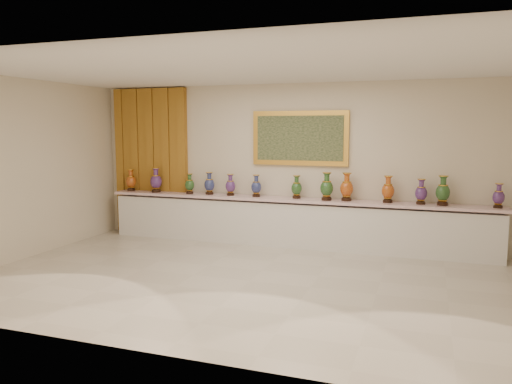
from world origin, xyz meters
TOP-DOWN VIEW (x-y plane):
  - ground at (0.00, 0.00)m, footprint 8.00×8.00m
  - room at (-2.53, 2.44)m, footprint 8.00×8.00m
  - counter at (0.00, 2.27)m, footprint 7.28×0.48m
  - vase_0 at (-3.41, 2.26)m, footprint 0.25×0.25m
  - vase_1 at (-2.80, 2.23)m, footprint 0.30×0.30m
  - vase_2 at (-2.06, 2.24)m, footprint 0.18×0.18m
  - vase_3 at (-1.65, 2.27)m, footprint 0.22×0.22m
  - vase_4 at (-1.20, 2.25)m, footprint 0.19×0.19m
  - vase_5 at (-0.68, 2.26)m, footprint 0.24×0.24m
  - vase_6 at (0.09, 2.29)m, footprint 0.22×0.22m
  - vase_7 at (0.66, 2.22)m, footprint 0.27×0.27m
  - vase_8 at (1.01, 2.27)m, footprint 0.30×0.30m
  - vase_9 at (1.72, 2.29)m, footprint 0.27×0.27m
  - vase_10 at (2.26, 2.28)m, footprint 0.24×0.24m
  - vase_11 at (2.61, 2.26)m, footprint 0.28×0.28m
  - vase_12 at (3.45, 2.27)m, footprint 0.21×0.21m
  - label_card at (-1.11, 2.13)m, footprint 0.10×0.06m

SIDE VIEW (x-z plane):
  - ground at x=0.00m, z-range 0.00..0.00m
  - counter at x=0.00m, z-range -0.01..0.89m
  - label_card at x=-1.11m, z-range 0.90..0.90m
  - vase_2 at x=-2.06m, z-range 0.88..1.28m
  - vase_12 at x=3.45m, z-range 0.88..1.28m
  - vase_4 at x=-1.20m, z-range 0.88..1.29m
  - vase_5 at x=-0.68m, z-range 0.88..1.29m
  - vase_6 at x=0.09m, z-range 0.88..1.30m
  - vase_10 at x=2.26m, z-range 0.88..1.31m
  - vase_3 at x=-1.65m, z-range 0.88..1.31m
  - vase_0 at x=-3.41m, z-range 0.88..1.32m
  - vase_9 at x=1.72m, z-range 0.88..1.34m
  - vase_1 at x=-2.80m, z-range 0.87..1.37m
  - vase_7 at x=0.66m, z-range 0.87..1.37m
  - vase_8 at x=1.01m, z-range 0.87..1.37m
  - vase_11 at x=2.61m, z-range 0.87..1.38m
  - room at x=-2.53m, z-range -2.42..5.58m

